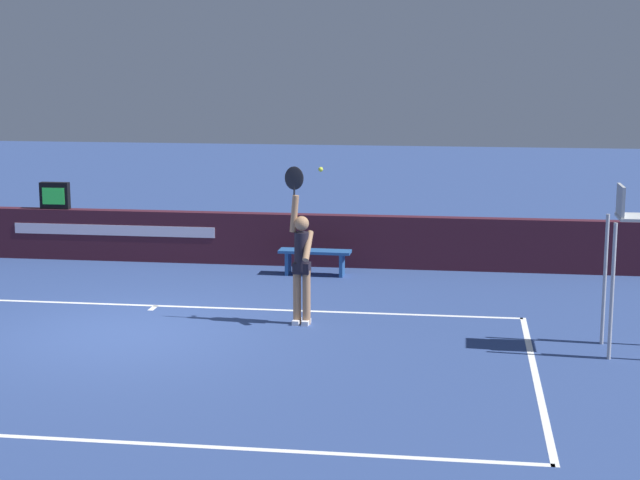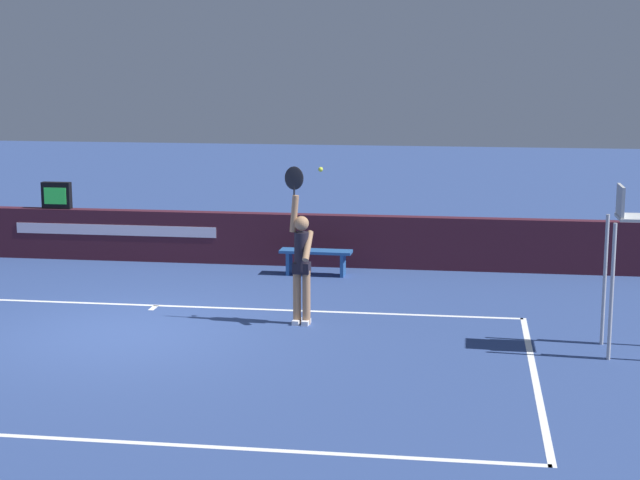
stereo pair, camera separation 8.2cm
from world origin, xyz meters
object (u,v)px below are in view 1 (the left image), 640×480
Objects in this scene: speed_display at (55,196)px; tennis_ball at (321,169)px; umpire_chair at (634,246)px; tennis_player at (301,260)px; courtside_bench_near at (315,256)px.

tennis_ball is (5.73, -4.09, 1.06)m from speed_display.
umpire_chair is at bearing -26.49° from speed_display.
speed_display is 0.25× the size of umpire_chair.
tennis_player reaches higher than courtside_bench_near.
courtside_bench_near is at bearing 94.83° from tennis_player.
tennis_ball reaches higher than speed_display.
umpire_chair is (4.56, -0.82, 0.49)m from tennis_player.
umpire_chair is (10.01, -4.99, 0.22)m from speed_display.
tennis_player is at bearing -37.36° from speed_display.
speed_display is 8.11× the size of tennis_ball.
speed_display is at bearing 142.64° from tennis_player.
speed_display is 0.24× the size of tennis_player.
tennis_player is (5.46, -4.17, -0.27)m from speed_display.
tennis_player is 1.04× the size of umpire_chair.
courtside_bench_near is (-0.56, 3.28, -1.95)m from tennis_ball.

